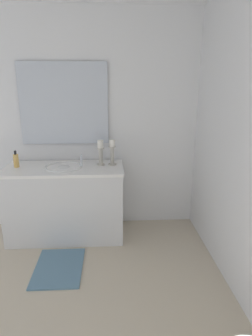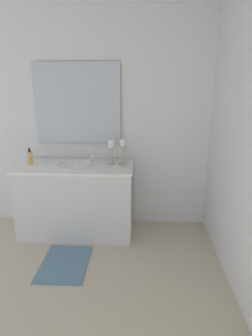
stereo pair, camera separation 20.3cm
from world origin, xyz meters
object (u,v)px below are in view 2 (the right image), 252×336
object	(u,v)px
vanity_cabinet	(77,200)
sink_basin	(75,169)
candle_holder_tall	(123,151)
candle_holder_short	(111,152)
mirror	(77,104)
soap_bottle	(30,158)
bath_mat	(65,263)

from	to	relation	value
vanity_cabinet	sink_basin	xyz separation A→B (m)	(0.00, 0.00, 0.37)
vanity_cabinet	sink_basin	bearing A→B (deg)	90.00
vanity_cabinet	candle_holder_tall	distance (m)	0.76
vanity_cabinet	candle_holder_short	size ratio (longest dim) A/B	4.62
mirror	soap_bottle	xyz separation A→B (m)	(0.25, -0.50, -0.57)
sink_basin	candle_holder_tall	bearing A→B (deg)	96.87
sink_basin	bath_mat	distance (m)	0.99
candle_holder_tall	bath_mat	xyz separation A→B (m)	(0.69, -0.52, -0.95)
vanity_cabinet	soap_bottle	xyz separation A→B (m)	(-0.03, -0.50, 0.48)
candle_holder_tall	candle_holder_short	xyz separation A→B (m)	(0.01, -0.13, -0.00)
soap_bottle	candle_holder_short	bearing A→B (deg)	91.67
vanity_cabinet	soap_bottle	size ratio (longest dim) A/B	7.13
vanity_cabinet	mirror	xyz separation A→B (m)	(-0.28, 0.00, 1.05)
soap_bottle	vanity_cabinet	bearing A→B (deg)	86.79
mirror	candle_holder_tall	xyz separation A→B (m)	(0.22, 0.52, -0.49)
vanity_cabinet	bath_mat	xyz separation A→B (m)	(0.62, 0.00, -0.40)
vanity_cabinet	bath_mat	distance (m)	0.74
bath_mat	candle_holder_short	bearing A→B (deg)	149.74
vanity_cabinet	soap_bottle	world-z (taller)	soap_bottle
mirror	bath_mat	bearing A→B (deg)	0.00
mirror	bath_mat	size ratio (longest dim) A/B	1.61
sink_basin	soap_bottle	world-z (taller)	soap_bottle
candle_holder_tall	candle_holder_short	distance (m)	0.13
soap_bottle	candle_holder_tall	bearing A→B (deg)	91.94
bath_mat	candle_holder_tall	bearing A→B (deg)	142.81
candle_holder_short	candle_holder_tall	bearing A→B (deg)	93.87
vanity_cabinet	mirror	bearing A→B (deg)	179.99
candle_holder_short	bath_mat	xyz separation A→B (m)	(0.68, -0.40, -0.95)
sink_basin	candle_holder_short	world-z (taller)	candle_holder_short
sink_basin	candle_holder_tall	size ratio (longest dim) A/B	1.43
mirror	candle_holder_tall	distance (m)	0.75
vanity_cabinet	bath_mat	world-z (taller)	vanity_cabinet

